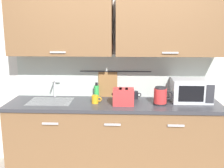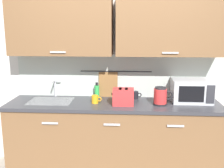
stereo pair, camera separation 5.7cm
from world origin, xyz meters
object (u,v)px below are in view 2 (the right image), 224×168
object	(u,v)px
mug_by_kettle	(135,95)
microwave	(191,91)
toaster	(123,97)
mug_near_sink	(95,99)
electric_kettle	(161,96)
dish_soap_bottle	(97,91)

from	to	relation	value
mug_by_kettle	microwave	bearing A→B (deg)	-7.43
toaster	mug_by_kettle	distance (m)	0.32
microwave	toaster	bearing A→B (deg)	-166.91
mug_near_sink	mug_by_kettle	size ratio (longest dim) A/B	1.00
microwave	mug_near_sink	size ratio (longest dim) A/B	3.83
toaster	electric_kettle	bearing A→B (deg)	3.84
microwave	dish_soap_bottle	xyz separation A→B (m)	(-1.15, 0.11, -0.05)
electric_kettle	mug_by_kettle	bearing A→B (deg)	139.03
toaster	mug_by_kettle	size ratio (longest dim) A/B	2.13
toaster	mug_by_kettle	world-z (taller)	toaster
microwave	electric_kettle	world-z (taller)	microwave
mug_near_sink	mug_by_kettle	distance (m)	0.53
microwave	electric_kettle	size ratio (longest dim) A/B	2.03
microwave	mug_by_kettle	bearing A→B (deg)	172.57
dish_soap_bottle	toaster	xyz separation A→B (m)	(0.34, -0.30, 0.01)
toaster	microwave	bearing A→B (deg)	13.09
dish_soap_bottle	electric_kettle	bearing A→B (deg)	-19.07
dish_soap_bottle	microwave	bearing A→B (deg)	-5.30
dish_soap_bottle	mug_near_sink	distance (m)	0.26
electric_kettle	mug_by_kettle	distance (m)	0.38
microwave	mug_by_kettle	distance (m)	0.68
electric_kettle	dish_soap_bottle	distance (m)	0.82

